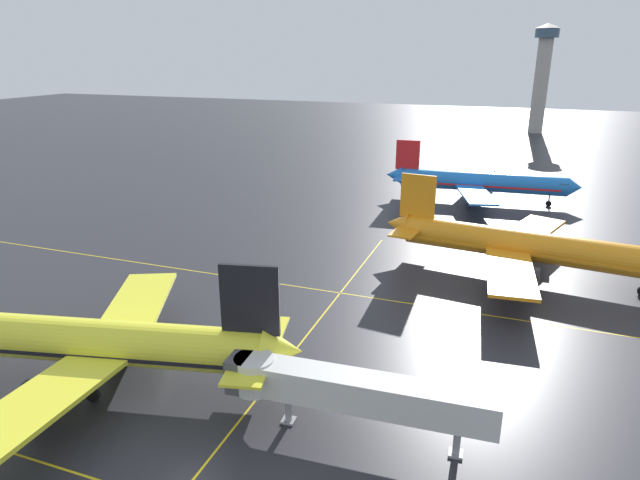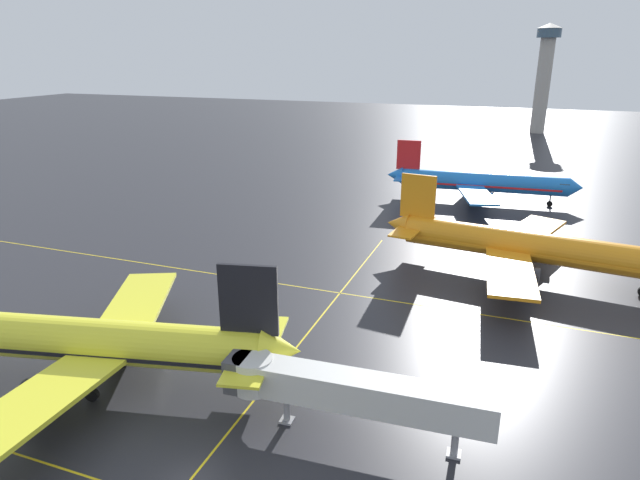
% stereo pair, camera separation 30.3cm
% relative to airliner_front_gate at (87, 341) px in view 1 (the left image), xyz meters
% --- Properties ---
extents(airliner_front_gate, '(40.38, 34.30, 12.64)m').
position_rel_airliner_front_gate_xyz_m(airliner_front_gate, '(0.00, 0.00, 0.00)').
color(airliner_front_gate, yellow).
rests_on(airliner_front_gate, ground).
extents(airliner_second_row, '(40.79, 34.91, 12.68)m').
position_rel_airliner_front_gate_xyz_m(airliner_second_row, '(37.55, 41.27, 0.01)').
color(airliner_second_row, orange).
rests_on(airliner_second_row, ground).
extents(airliner_third_row, '(38.72, 33.30, 12.03)m').
position_rel_airliner_front_gate_xyz_m(airliner_third_row, '(28.22, 79.88, -0.21)').
color(airliner_third_row, blue).
rests_on(airliner_third_row, ground).
extents(taxiway_markings, '(147.96, 81.28, 0.01)m').
position_rel_airliner_front_gate_xyz_m(taxiway_markings, '(15.64, 8.51, -4.31)').
color(taxiway_markings, yellow).
rests_on(taxiway_markings, ground).
extents(jet_bridge, '(21.81, 4.08, 5.58)m').
position_rel_airliner_front_gate_xyz_m(jet_bridge, '(23.89, 1.18, -0.25)').
color(jet_bridge, silver).
rests_on(jet_bridge, ground).
extents(control_tower, '(8.82, 8.82, 39.07)m').
position_rel_airliner_front_gate_xyz_m(control_tower, '(40.11, 192.11, 18.29)').
color(control_tower, '#ADA89E').
rests_on(control_tower, ground).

